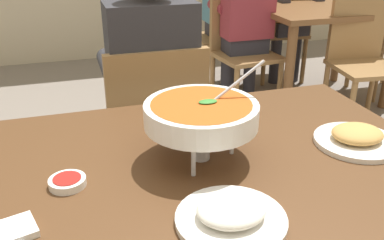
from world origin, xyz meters
TOP-DOWN VIEW (x-y plane):
  - dining_table_main at (0.00, 0.00)m, footprint 1.28×0.86m
  - chair_diner_main at (-0.00, 0.72)m, footprint 0.44×0.44m
  - diner_main at (0.00, 0.75)m, footprint 0.40×0.45m
  - curry_bowl at (-0.02, 0.01)m, footprint 0.33×0.30m
  - rice_plate at (-0.04, -0.27)m, footprint 0.24×0.24m
  - appetizer_plate at (0.44, -0.04)m, footprint 0.24×0.24m
  - sauce_dish at (-0.37, -0.02)m, footprint 0.09×0.09m
  - napkin_folded at (-0.50, -0.18)m, footprint 0.14×0.11m
  - dining_table_far at (1.62, 1.97)m, footprint 1.00×0.80m
  - chair_bg_left at (0.96, 2.02)m, footprint 0.49×0.49m
  - chair_bg_middle at (1.56, 2.46)m, footprint 0.50×0.50m
  - chair_bg_right at (1.10, 2.50)m, footprint 0.49×0.49m
  - chair_bg_corner at (1.67, 1.50)m, footprint 0.49×0.49m
  - patron_bg_left at (0.98, 2.01)m, footprint 0.40×0.45m
  - patron_bg_right at (1.00, 2.51)m, footprint 0.45×0.40m

SIDE VIEW (x-z plane):
  - chair_diner_main at x=0.00m, z-range 0.06..0.96m
  - chair_bg_left at x=0.96m, z-range 0.06..0.96m
  - chair_bg_middle at x=1.56m, z-range 0.06..0.96m
  - chair_bg_right at x=1.10m, z-range 0.06..0.96m
  - chair_bg_corner at x=1.67m, z-range 0.06..0.96m
  - dining_table_far at x=1.62m, z-range 0.24..1.01m
  - dining_table_main at x=0.00m, z-range 0.27..1.03m
  - diner_main at x=0.00m, z-range 0.09..1.40m
  - patron_bg_left at x=0.98m, z-range 0.09..1.40m
  - patron_bg_right at x=1.00m, z-range 0.09..1.40m
  - napkin_folded at x=-0.50m, z-range 0.76..0.78m
  - sauce_dish at x=-0.37m, z-range 0.76..0.78m
  - rice_plate at x=-0.04m, z-range 0.75..0.81m
  - appetizer_plate at x=0.44m, z-range 0.75..0.81m
  - curry_bowl at x=-0.02m, z-range 0.76..1.02m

